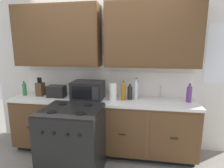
# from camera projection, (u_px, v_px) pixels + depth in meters

# --- Properties ---
(ground_plane) EXTENTS (8.00, 8.00, 0.00)m
(ground_plane) POSITION_uv_depth(u_px,v_px,m) (98.00, 161.00, 2.75)
(ground_plane) COLOR gray
(wall_unit) EXTENTS (4.09, 0.40, 2.54)m
(wall_unit) POSITION_uv_depth(u_px,v_px,m) (104.00, 51.00, 2.91)
(wall_unit) COLOR white
(wall_unit) RESTS_ON ground_plane
(counter_run) EXTENTS (2.92, 0.64, 0.90)m
(counter_run) POSITION_uv_depth(u_px,v_px,m) (102.00, 125.00, 2.95)
(counter_run) COLOR black
(counter_run) RESTS_ON ground_plane
(stove_range) EXTENTS (0.76, 0.68, 0.95)m
(stove_range) POSITION_uv_depth(u_px,v_px,m) (73.00, 143.00, 2.38)
(stove_range) COLOR black
(stove_range) RESTS_ON ground_plane
(microwave) EXTENTS (0.48, 0.37, 0.28)m
(microwave) POSITION_uv_depth(u_px,v_px,m) (88.00, 90.00, 2.84)
(microwave) COLOR black
(microwave) RESTS_ON counter_run
(toaster) EXTENTS (0.28, 0.18, 0.19)m
(toaster) POSITION_uv_depth(u_px,v_px,m) (57.00, 91.00, 2.96)
(toaster) COLOR black
(toaster) RESTS_ON counter_run
(knife_block) EXTENTS (0.11, 0.14, 0.31)m
(knife_block) POSITION_uv_depth(u_px,v_px,m) (40.00, 89.00, 3.05)
(knife_block) COLOR #52361E
(knife_block) RESTS_ON counter_run
(sink_faucet) EXTENTS (0.02, 0.02, 0.20)m
(sink_faucet) POSITION_uv_depth(u_px,v_px,m) (161.00, 92.00, 2.90)
(sink_faucet) COLOR #B2B5BA
(sink_faucet) RESTS_ON counter_run
(paper_towel_roll) EXTENTS (0.12, 0.12, 0.26)m
(paper_towel_roll) POSITION_uv_depth(u_px,v_px,m) (113.00, 92.00, 2.77)
(paper_towel_roll) COLOR white
(paper_towel_roll) RESTS_ON counter_run
(bottle_clear) EXTENTS (0.06, 0.06, 0.34)m
(bottle_clear) POSITION_uv_depth(u_px,v_px,m) (136.00, 89.00, 2.80)
(bottle_clear) COLOR silver
(bottle_clear) RESTS_ON counter_run
(bottle_violet) EXTENTS (0.08, 0.08, 0.28)m
(bottle_violet) POSITION_uv_depth(u_px,v_px,m) (189.00, 93.00, 2.67)
(bottle_violet) COLOR #663384
(bottle_violet) RESTS_ON counter_run
(bottle_green) EXTENTS (0.06, 0.06, 0.25)m
(bottle_green) POSITION_uv_depth(u_px,v_px,m) (24.00, 88.00, 3.05)
(bottle_green) COLOR #237A38
(bottle_green) RESTS_ON counter_run
(bottle_amber) EXTENTS (0.07, 0.07, 0.30)m
(bottle_amber) POSITION_uv_depth(u_px,v_px,m) (123.00, 91.00, 2.77)
(bottle_amber) COLOR #9E6619
(bottle_amber) RESTS_ON counter_run
(bottle_dark) EXTENTS (0.08, 0.08, 0.25)m
(bottle_dark) POSITION_uv_depth(u_px,v_px,m) (130.00, 92.00, 2.81)
(bottle_dark) COLOR black
(bottle_dark) RESTS_ON counter_run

